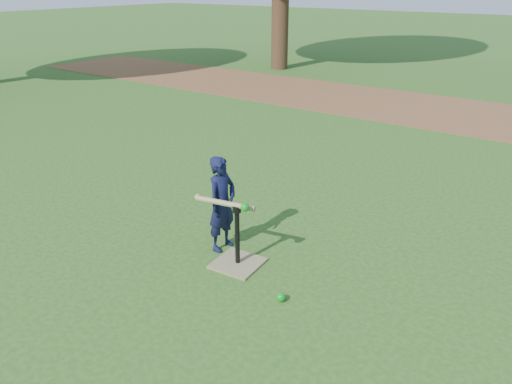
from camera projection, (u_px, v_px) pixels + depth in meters
The scene contains 6 objects.
ground at pixel (225, 285), 4.45m from camera, with size 80.00×80.00×0.00m, color #285116.
dirt_strip at pixel (460, 114), 10.04m from camera, with size 24.00×3.00×0.01m, color brown.
child at pixel (222, 204), 4.89m from camera, with size 0.36×0.23×0.97m, color black.
wiffle_ball_ground at pixel (281, 297), 4.22m from camera, with size 0.08×0.08×0.08m, color #0D8F1B.
batting_tee at pixel (238, 254), 4.74m from camera, with size 0.47×0.47×0.61m.
swing_action at pixel (226, 203), 4.56m from camera, with size 0.63×0.17×0.11m.
Camera 1 is at (2.43, -2.89, 2.52)m, focal length 35.00 mm.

